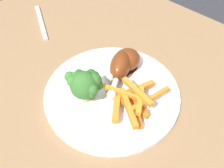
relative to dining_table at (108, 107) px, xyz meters
name	(u,v)px	position (x,y,z in m)	size (l,w,h in m)	color
dining_table	(108,107)	(0.00, 0.00, 0.00)	(1.05, 0.81, 0.72)	#8E6B47
dinner_plate	(112,92)	(0.04, -0.02, 0.11)	(0.29, 0.29, 0.01)	white
broccoli_floret_front	(85,85)	(0.02, -0.07, 0.16)	(0.06, 0.06, 0.07)	#92BC5A
broccoli_floret_middle	(77,80)	(-0.01, -0.08, 0.16)	(0.04, 0.05, 0.06)	#8DB451
broccoli_floret_back	(90,82)	(0.02, -0.06, 0.16)	(0.05, 0.05, 0.06)	#789F58
carrot_fries_pile	(132,100)	(0.09, -0.02, 0.14)	(0.12, 0.13, 0.04)	orange
chicken_drumstick_near	(126,61)	(0.01, 0.05, 0.14)	(0.07, 0.11, 0.04)	#4E1C0B
chicken_drumstick_far	(120,67)	(0.02, 0.02, 0.14)	(0.09, 0.13, 0.05)	#4C1C09
fork	(41,22)	(-0.31, 0.02, 0.11)	(0.19, 0.01, 0.01)	silver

